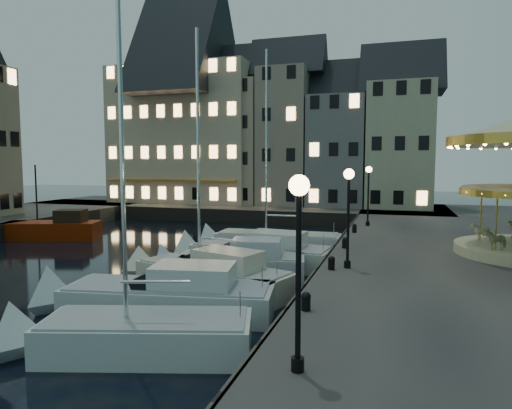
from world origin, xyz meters
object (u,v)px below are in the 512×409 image
(streetlamp_a, at_px, (299,245))
(bollard_a, at_px, (306,300))
(motorboat_e, at_px, (255,254))
(motorboat_f, at_px, (269,242))
(streetlamp_c, at_px, (368,187))
(bollard_c, at_px, (345,242))
(motorboat_d, at_px, (233,265))
(red_fishing_boat, at_px, (54,230))
(motorboat_c, at_px, (205,275))
(streetlamp_b, at_px, (348,204))
(bollard_b, at_px, (331,262))
(motorboat_b, at_px, (160,297))
(bollard_d, at_px, (354,228))
(motorboat_a, at_px, (128,337))

(streetlamp_a, height_order, bollard_a, streetlamp_a)
(motorboat_e, distance_m, motorboat_f, 4.60)
(streetlamp_c, relative_size, bollard_c, 7.32)
(bollard_c, xyz_separation_m, motorboat_d, (-5.20, -2.61, -0.96))
(streetlamp_a, relative_size, red_fishing_boat, 0.57)
(motorboat_c, bearing_deg, streetlamp_c, 66.12)
(streetlamp_a, distance_m, bollard_c, 14.71)
(motorboat_f, relative_size, red_fishing_boat, 1.66)
(motorboat_c, bearing_deg, streetlamp_b, 5.43)
(streetlamp_b, bearing_deg, streetlamp_a, -90.00)
(bollard_b, distance_m, red_fishing_boat, 23.89)
(motorboat_b, bearing_deg, motorboat_f, 87.87)
(streetlamp_b, xyz_separation_m, motorboat_d, (-5.80, 1.89, -3.38))
(streetlamp_b, relative_size, motorboat_b, 0.47)
(motorboat_d, bearing_deg, bollard_d, 57.32)
(streetlamp_a, distance_m, streetlamp_c, 23.50)
(streetlamp_a, height_order, motorboat_d, streetlamp_a)
(motorboat_c, bearing_deg, bollard_d, 61.97)
(motorboat_a, bearing_deg, red_fishing_boat, 136.05)
(streetlamp_c, relative_size, bollard_d, 7.32)
(bollard_a, relative_size, motorboat_a, 0.05)
(bollard_a, distance_m, bollard_c, 10.50)
(streetlamp_b, relative_size, streetlamp_c, 1.00)
(motorboat_f, bearing_deg, motorboat_c, -91.19)
(motorboat_c, xyz_separation_m, motorboat_e, (0.63, 5.44, -0.03))
(bollard_d, relative_size, motorboat_e, 0.06)
(streetlamp_b, xyz_separation_m, bollard_a, (-0.60, -6.00, -2.41))
(bollard_a, relative_size, motorboat_b, 0.06)
(bollard_a, bearing_deg, streetlamp_a, -81.47)
(motorboat_b, bearing_deg, motorboat_e, 84.11)
(red_fishing_boat, bearing_deg, motorboat_c, -29.47)
(bollard_b, distance_m, motorboat_c, 5.72)
(streetlamp_b, xyz_separation_m, bollard_c, (-0.60, 4.50, -2.41))
(streetlamp_a, distance_m, motorboat_a, 6.97)
(streetlamp_b, distance_m, motorboat_c, 7.10)
(bollard_b, bearing_deg, bollard_c, 90.00)
(bollard_a, height_order, red_fishing_boat, red_fishing_boat)
(motorboat_b, relative_size, red_fishing_boat, 1.22)
(bollard_d, xyz_separation_m, red_fishing_boat, (-22.04, -1.32, -0.91))
(motorboat_b, bearing_deg, bollard_a, -16.88)
(streetlamp_a, xyz_separation_m, streetlamp_c, (0.00, 23.50, 0.00))
(bollard_c, bearing_deg, motorboat_d, -153.34)
(streetlamp_c, height_order, motorboat_d, streetlamp_c)
(motorboat_e, bearing_deg, bollard_b, -46.88)
(streetlamp_b, distance_m, motorboat_e, 8.14)
(bollard_c, distance_m, bollard_d, 5.50)
(streetlamp_b, relative_size, motorboat_f, 0.34)
(motorboat_d, xyz_separation_m, motorboat_e, (0.20, 2.96, 0.01))
(bollard_b, xyz_separation_m, motorboat_a, (-5.01, -7.25, -1.06))
(bollard_d, height_order, motorboat_d, motorboat_d)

